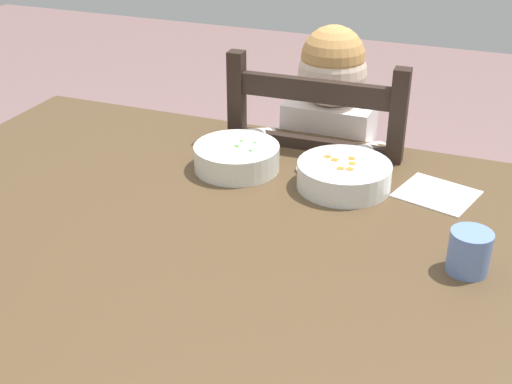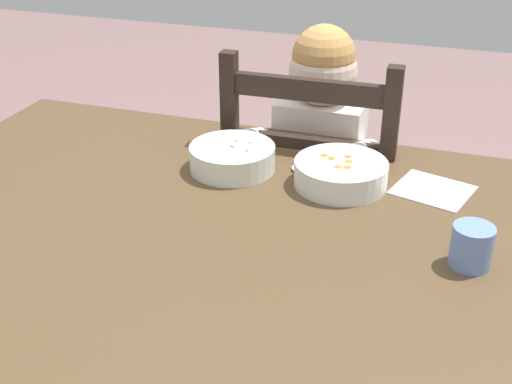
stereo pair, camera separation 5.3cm
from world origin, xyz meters
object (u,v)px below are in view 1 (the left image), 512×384
(bowl_of_carrots, at_px, (344,174))
(child_figure, at_px, (325,155))
(dining_chair, at_px, (323,215))
(bowl_of_peas, at_px, (237,156))
(drinking_cup, at_px, (469,252))
(spoon, at_px, (306,174))
(dining_table, at_px, (239,269))

(bowl_of_carrots, bearing_deg, child_figure, 112.49)
(child_figure, xyz_separation_m, bowl_of_carrots, (0.12, -0.29, 0.10))
(dining_chair, relative_size, bowl_of_peas, 4.89)
(dining_chair, distance_m, bowl_of_peas, 0.43)
(drinking_cup, bearing_deg, bowl_of_carrots, 140.78)
(spoon, relative_size, drinking_cup, 1.59)
(bowl_of_peas, relative_size, spoon, 1.58)
(spoon, bearing_deg, bowl_of_carrots, -13.32)
(dining_table, height_order, spoon, spoon)
(bowl_of_peas, relative_size, drinking_cup, 2.51)
(dining_chair, bearing_deg, bowl_of_peas, -112.23)
(dining_table, bearing_deg, bowl_of_peas, 113.30)
(spoon, height_order, drinking_cup, drinking_cup)
(spoon, bearing_deg, child_figure, 97.02)
(child_figure, height_order, spoon, child_figure)
(drinking_cup, bearing_deg, dining_table, -175.89)
(dining_table, relative_size, bowl_of_peas, 8.21)
(bowl_of_peas, bearing_deg, dining_table, -66.70)
(bowl_of_carrots, height_order, drinking_cup, drinking_cup)
(dining_table, distance_m, drinking_cup, 0.42)
(dining_chair, height_order, bowl_of_carrots, dining_chair)
(dining_table, relative_size, spoon, 12.96)
(dining_chair, distance_m, bowl_of_carrots, 0.43)
(dining_chair, relative_size, drinking_cup, 12.26)
(bowl_of_peas, height_order, drinking_cup, drinking_cup)
(bowl_of_carrots, bearing_deg, drinking_cup, -39.22)
(child_figure, height_order, bowl_of_carrots, child_figure)
(dining_table, bearing_deg, child_figure, 88.71)
(drinking_cup, bearing_deg, bowl_of_peas, 156.59)
(spoon, bearing_deg, dining_table, -99.50)
(dining_table, relative_size, child_figure, 1.61)
(dining_table, distance_m, dining_chair, 0.58)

